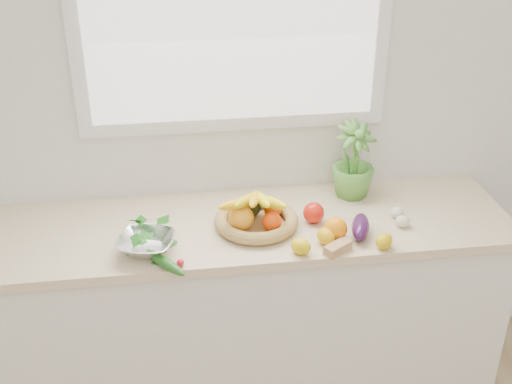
{
  "coord_description": "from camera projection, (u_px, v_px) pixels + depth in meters",
  "views": [
    {
      "loc": [
        -0.27,
        -0.32,
        2.26
      ],
      "look_at": [
        0.05,
        1.93,
        1.05
      ],
      "focal_mm": 45.0,
      "sensor_mm": 36.0,
      "label": 1
    }
  ],
  "objects": [
    {
      "name": "potted_herb",
      "position": [
        353.0,
        161.0,
        2.79
      ],
      "size": [
        0.25,
        0.25,
        0.34
      ],
      "primitive_type": "imported",
      "rotation": [
        0.0,
        0.0,
        0.43
      ],
      "color": "#559A38",
      "rests_on": "countertop"
    },
    {
      "name": "back_wall",
      "position": [
        234.0,
        95.0,
        2.7
      ],
      "size": [
        4.5,
        0.02,
        2.7
      ],
      "primitive_type": "cube",
      "color": "white",
      "rests_on": "ground"
    },
    {
      "name": "radish",
      "position": [
        180.0,
        263.0,
        2.37
      ],
      "size": [
        0.03,
        0.03,
        0.03
      ],
      "primitive_type": "sphere",
      "rotation": [
        0.0,
        0.0,
        -0.15
      ],
      "color": "red",
      "rests_on": "countertop"
    },
    {
      "name": "ginger",
      "position": [
        338.0,
        248.0,
        2.45
      ],
      "size": [
        0.12,
        0.11,
        0.04
      ],
      "primitive_type": "cube",
      "rotation": [
        0.0,
        0.0,
        0.6
      ],
      "color": "tan",
      "rests_on": "countertop"
    },
    {
      "name": "garlic_b",
      "position": [
        397.0,
        213.0,
        2.68
      ],
      "size": [
        0.07,
        0.07,
        0.05
      ],
      "primitive_type": "ellipsoid",
      "rotation": [
        0.0,
        0.0,
        0.32
      ],
      "color": "silver",
      "rests_on": "countertop"
    },
    {
      "name": "colander_with_spinach",
      "position": [
        146.0,
        240.0,
        2.43
      ],
      "size": [
        0.26,
        0.26,
        0.12
      ],
      "color": "silver",
      "rests_on": "countertop"
    },
    {
      "name": "cucumber",
      "position": [
        165.0,
        262.0,
        2.36
      ],
      "size": [
        0.17,
        0.21,
        0.04
      ],
      "primitive_type": "ellipsoid",
      "rotation": [
        0.0,
        0.0,
        0.64
      ],
      "color": "#1A4F17",
      "rests_on": "countertop"
    },
    {
      "name": "fruit_basket",
      "position": [
        255.0,
        216.0,
        2.6
      ],
      "size": [
        0.41,
        0.41,
        0.18
      ],
      "color": "tan",
      "rests_on": "countertop"
    },
    {
      "name": "countertop",
      "position": [
        243.0,
        227.0,
        2.66
      ],
      "size": [
        2.24,
        0.62,
        0.04
      ],
      "primitive_type": "cube",
      "color": "beige",
      "rests_on": "counter_cabinet"
    },
    {
      "name": "lemon_c",
      "position": [
        301.0,
        246.0,
        2.43
      ],
      "size": [
        0.1,
        0.1,
        0.06
      ],
      "primitive_type": "ellipsoid",
      "rotation": [
        0.0,
        0.0,
        0.87
      ],
      "color": "yellow",
      "rests_on": "countertop"
    },
    {
      "name": "orange_loose",
      "position": [
        335.0,
        229.0,
        2.52
      ],
      "size": [
        0.11,
        0.11,
        0.09
      ],
      "primitive_type": "sphere",
      "rotation": [
        0.0,
        0.0,
        -0.22
      ],
      "color": "orange",
      "rests_on": "countertop"
    },
    {
      "name": "garlic_c",
      "position": [
        402.0,
        221.0,
        2.61
      ],
      "size": [
        0.06,
        0.06,
        0.05
      ],
      "primitive_type": "ellipsoid",
      "rotation": [
        0.0,
        0.0,
        -0.07
      ],
      "color": "beige",
      "rests_on": "countertop"
    },
    {
      "name": "apple",
      "position": [
        314.0,
        213.0,
        2.64
      ],
      "size": [
        0.09,
        0.09,
        0.09
      ],
      "primitive_type": "sphere",
      "rotation": [
        0.0,
        0.0,
        -0.04
      ],
      "color": "red",
      "rests_on": "countertop"
    },
    {
      "name": "garlic_a",
      "position": [
        292.0,
        218.0,
        2.65
      ],
      "size": [
        0.06,
        0.06,
        0.04
      ],
      "primitive_type": "ellipsoid",
      "rotation": [
        0.0,
        0.0,
        0.15
      ],
      "color": "white",
      "rests_on": "countertop"
    },
    {
      "name": "counter_cabinet",
      "position": [
        244.0,
        313.0,
        2.87
      ],
      "size": [
        2.2,
        0.58,
        0.86
      ],
      "primitive_type": "cube",
      "color": "silver",
      "rests_on": "ground"
    },
    {
      "name": "window_pane",
      "position": [
        233.0,
        0.0,
        2.49
      ],
      "size": [
        1.18,
        0.01,
        0.98
      ],
      "primitive_type": "cube",
      "color": "white",
      "rests_on": "window_frame"
    },
    {
      "name": "lemon_a",
      "position": [
        326.0,
        236.0,
        2.5
      ],
      "size": [
        0.09,
        0.1,
        0.07
      ],
      "primitive_type": "ellipsoid",
      "rotation": [
        0.0,
        0.0,
        0.35
      ],
      "color": "#E4A50C",
      "rests_on": "countertop"
    },
    {
      "name": "eggplant",
      "position": [
        361.0,
        227.0,
        2.55
      ],
      "size": [
        0.12,
        0.2,
        0.07
      ],
      "primitive_type": "ellipsoid",
      "rotation": [
        0.0,
        0.0,
        -0.31
      ],
      "color": "#320F3A",
      "rests_on": "countertop"
    },
    {
      "name": "lemon_b",
      "position": [
        384.0,
        241.0,
        2.47
      ],
      "size": [
        0.1,
        0.1,
        0.06
      ],
      "primitive_type": "ellipsoid",
      "rotation": [
        0.0,
        0.0,
        -0.66
      ],
      "color": "gold",
      "rests_on": "countertop"
    }
  ]
}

